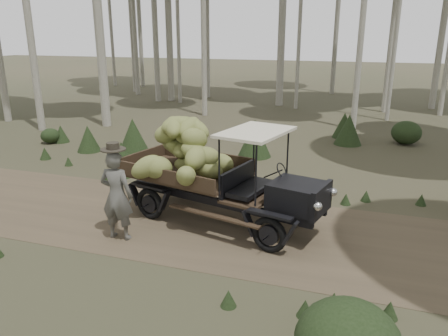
{
  "coord_description": "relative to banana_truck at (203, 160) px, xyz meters",
  "views": [
    {
      "loc": [
        4.04,
        -8.66,
        4.29
      ],
      "look_at": [
        1.1,
        0.33,
        1.32
      ],
      "focal_mm": 35.0,
      "sensor_mm": 36.0,
      "label": 1
    }
  ],
  "objects": [
    {
      "name": "ground",
      "position": [
        -0.56,
        -0.42,
        -1.43
      ],
      "size": [
        120.0,
        120.0,
        0.0
      ],
      "primitive_type": "plane",
      "color": "#473D2B",
      "rests_on": "ground"
    },
    {
      "name": "undergrowth",
      "position": [
        1.94,
        -1.24,
        -0.9
      ],
      "size": [
        23.61,
        22.52,
        1.33
      ],
      "color": "#233319",
      "rests_on": "ground"
    },
    {
      "name": "dirt_track",
      "position": [
        -0.56,
        -0.42,
        -1.42
      ],
      "size": [
        70.0,
        4.0,
        0.01
      ],
      "primitive_type": "cube",
      "color": "brown",
      "rests_on": "ground"
    },
    {
      "name": "farmer",
      "position": [
        -1.34,
        -1.63,
        -0.42
      ],
      "size": [
        0.74,
        0.55,
        2.13
      ],
      "rotation": [
        0.0,
        0.0,
        3.19
      ],
      "color": "#54534D",
      "rests_on": "ground"
    },
    {
      "name": "banana_truck",
      "position": [
        0.0,
        0.0,
        0.0
      ],
      "size": [
        5.2,
        2.83,
        2.46
      ],
      "rotation": [
        0.0,
        0.0,
        -0.24
      ],
      "color": "black",
      "rests_on": "ground"
    }
  ]
}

